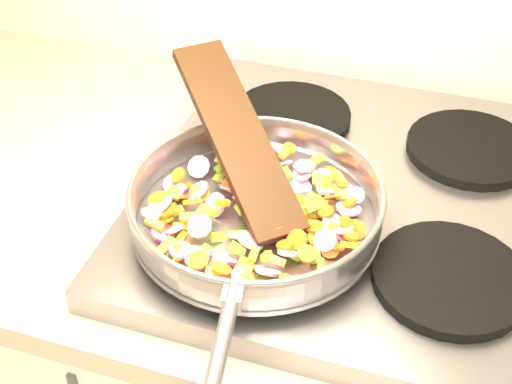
% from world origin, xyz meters
% --- Properties ---
extents(cooktop, '(0.60, 0.60, 0.04)m').
position_xyz_m(cooktop, '(-0.70, 1.67, 0.92)').
color(cooktop, '#939399').
rests_on(cooktop, counter_top).
extents(grate_fl, '(0.19, 0.19, 0.02)m').
position_xyz_m(grate_fl, '(-0.84, 1.52, 0.95)').
color(grate_fl, black).
rests_on(grate_fl, cooktop).
extents(grate_fr, '(0.19, 0.19, 0.02)m').
position_xyz_m(grate_fr, '(-0.56, 1.52, 0.95)').
color(grate_fr, black).
rests_on(grate_fr, cooktop).
extents(grate_bl, '(0.19, 0.19, 0.02)m').
position_xyz_m(grate_bl, '(-0.84, 1.81, 0.95)').
color(grate_bl, black).
rests_on(grate_bl, cooktop).
extents(grate_br, '(0.19, 0.19, 0.02)m').
position_xyz_m(grate_br, '(-0.56, 1.81, 0.95)').
color(grate_br, black).
rests_on(grate_br, cooktop).
extents(saute_pan, '(0.37, 0.53, 0.06)m').
position_xyz_m(saute_pan, '(-0.81, 1.54, 0.99)').
color(saute_pan, '#9E9EA5').
rests_on(saute_pan, grate_fl).
extents(vegetable_heap, '(0.29, 0.30, 0.05)m').
position_xyz_m(vegetable_heap, '(-0.81, 1.54, 0.98)').
color(vegetable_heap, yellow).
rests_on(vegetable_heap, saute_pan).
extents(wooden_spatula, '(0.25, 0.27, 0.13)m').
position_xyz_m(wooden_spatula, '(-0.86, 1.61, 1.04)').
color(wooden_spatula, black).
rests_on(wooden_spatula, saute_pan).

